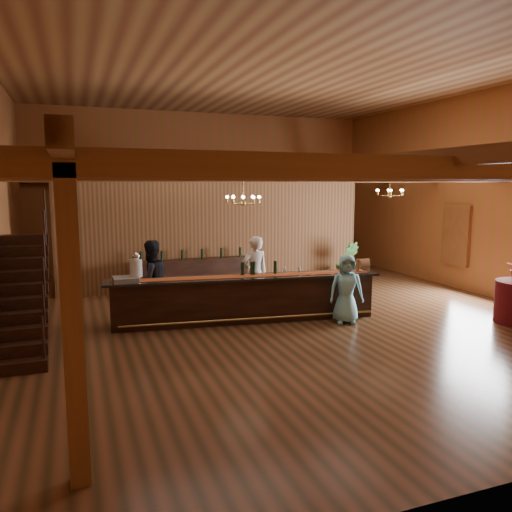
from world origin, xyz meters
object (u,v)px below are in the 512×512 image
object	(u,v)px
chandelier_right	(390,192)
beverage_dispenser	(136,267)
raffle_drum	(363,264)
chandelier_left	(243,199)
bartender	(255,273)
backbar_shelf	(193,275)
floor_plant	(347,262)
tasting_bar	(246,298)
staff_second	(151,281)
guest	(346,289)

from	to	relation	value
chandelier_right	beverage_dispenser	bearing A→B (deg)	-168.93
raffle_drum	chandelier_right	world-z (taller)	chandelier_right
chandelier_left	bartender	size ratio (longest dim) A/B	0.45
backbar_shelf	chandelier_left	distance (m)	3.73
floor_plant	beverage_dispenser	bearing A→B (deg)	-157.59
tasting_bar	raffle_drum	bearing A→B (deg)	-0.97
tasting_bar	staff_second	bearing A→B (deg)	166.45
bartender	chandelier_left	bearing A→B (deg)	32.49
backbar_shelf	chandelier_right	size ratio (longest dim) A/B	4.06
beverage_dispenser	chandelier_right	distance (m)	7.47
beverage_dispenser	raffle_drum	bearing A→B (deg)	-8.08
raffle_drum	floor_plant	size ratio (longest dim) A/B	0.27
guest	raffle_drum	bearing A→B (deg)	53.98
chandelier_left	raffle_drum	bearing A→B (deg)	-19.64
staff_second	floor_plant	xyz separation A→B (m)	(6.32, 2.35, -0.26)
chandelier_right	guest	xyz separation A→B (m)	(-2.86, -2.64, -2.03)
staff_second	chandelier_right	bearing A→B (deg)	166.06
bartender	tasting_bar	bearing A→B (deg)	53.86
staff_second	beverage_dispenser	bearing A→B (deg)	26.35
chandelier_right	staff_second	distance (m)	7.15
bartender	guest	bearing A→B (deg)	126.22
raffle_drum	chandelier_right	distance (m)	3.41
beverage_dispenser	bartender	world-z (taller)	bartender
chandelier_left	staff_second	distance (m)	2.75
tasting_bar	chandelier_left	bearing A→B (deg)	83.46
beverage_dispenser	backbar_shelf	size ratio (longest dim) A/B	0.18
backbar_shelf	raffle_drum	bearing A→B (deg)	-57.95
backbar_shelf	floor_plant	bearing A→B (deg)	-11.75
backbar_shelf	chandelier_left	bearing A→B (deg)	-86.65
chandelier_left	floor_plant	bearing A→B (deg)	31.01
beverage_dispenser	bartender	bearing A→B (deg)	10.01
guest	floor_plant	world-z (taller)	guest
backbar_shelf	guest	xyz separation A→B (m)	(2.40, -4.40, 0.30)
raffle_drum	staff_second	size ratio (longest dim) A/B	0.19
raffle_drum	floor_plant	bearing A→B (deg)	64.81
raffle_drum	chandelier_left	bearing A→B (deg)	160.36
guest	floor_plant	size ratio (longest dim) A/B	1.18
tasting_bar	raffle_drum	world-z (taller)	raffle_drum
staff_second	guest	size ratio (longest dim) A/B	1.19
backbar_shelf	bartender	size ratio (longest dim) A/B	1.81
beverage_dispenser	raffle_drum	size ratio (longest dim) A/B	1.76
guest	backbar_shelf	bearing A→B (deg)	136.94
beverage_dispenser	staff_second	xyz separation A→B (m)	(0.35, 0.40, -0.39)
bartender	floor_plant	size ratio (longest dim) A/B	1.40
beverage_dispenser	floor_plant	size ratio (longest dim) A/B	0.47
raffle_drum	bartender	size ratio (longest dim) A/B	0.19
tasting_bar	guest	xyz separation A→B (m)	(2.00, -0.90, 0.24)
chandelier_left	chandelier_right	size ratio (longest dim) A/B	1.00
chandelier_left	bartender	bearing A→B (deg)	36.92
tasting_bar	chandelier_right	xyz separation A→B (m)	(4.87, 1.74, 2.28)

